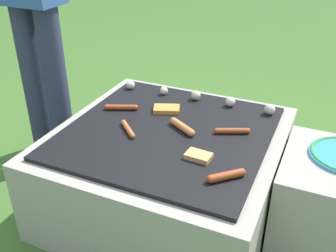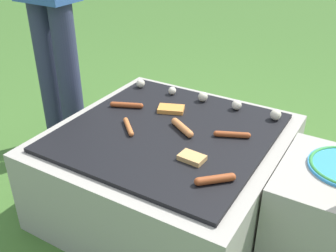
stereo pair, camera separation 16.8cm
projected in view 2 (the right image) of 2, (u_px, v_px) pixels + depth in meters
ground_plane at (168, 204)px, 1.89m from camera, size 14.00×14.00×0.00m
grill at (168, 169)px, 1.79m from camera, size 0.96×0.96×0.41m
side_ledge at (332, 219)px, 1.50m from camera, size 0.44×0.45×0.41m
sausage_front_left at (232, 134)px, 1.63m from camera, size 0.14×0.08×0.02m
sausage_front_right at (128, 127)px, 1.70m from camera, size 0.12×0.11×0.02m
sausage_front_center at (215, 179)px, 1.36m from camera, size 0.12×0.11×0.03m
sausage_mid_left at (182, 128)px, 1.68m from camera, size 0.14×0.10×0.03m
sausage_mid_right at (127, 105)px, 1.88m from camera, size 0.15×0.08×0.03m
bread_slice_left at (192, 158)px, 1.49m from camera, size 0.10×0.07×0.02m
bread_slice_center at (171, 109)px, 1.85m from camera, size 0.14×0.12×0.02m
mushroom_row at (209, 99)px, 1.91m from camera, size 0.78×0.06×0.05m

